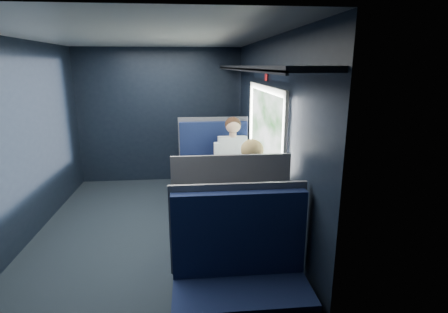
{
  "coord_description": "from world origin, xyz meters",
  "views": [
    {
      "loc": [
        0.5,
        -4.0,
        2.0
      ],
      "look_at": [
        0.9,
        0.0,
        0.95
      ],
      "focal_mm": 28.0,
      "sensor_mm": 36.0,
      "label": 1
    }
  ],
  "objects": [
    {
      "name": "room_shell",
      "position": [
        0.02,
        0.0,
        1.48
      ],
      "size": [
        3.0,
        4.4,
        2.4
      ],
      "color": "black",
      "rests_on": "ground"
    },
    {
      "name": "ground",
      "position": [
        0.0,
        0.0,
        -0.01
      ],
      "size": [
        2.8,
        4.2,
        0.01
      ],
      "primitive_type": "cube",
      "color": "black"
    },
    {
      "name": "seat_row_front",
      "position": [
        0.85,
        1.8,
        0.41
      ],
      "size": [
        1.04,
        0.51,
        1.16
      ],
      "color": "#0C1538",
      "rests_on": "ground"
    },
    {
      "name": "seat_bay_far",
      "position": [
        0.85,
        -0.87,
        0.41
      ],
      "size": [
        1.04,
        0.62,
        1.26
      ],
      "color": "#0C1538",
      "rests_on": "ground"
    },
    {
      "name": "woman",
      "position": [
        1.1,
        -0.71,
        0.73
      ],
      "size": [
        0.53,
        0.56,
        1.32
      ],
      "color": "black",
      "rests_on": "ground"
    },
    {
      "name": "man",
      "position": [
        1.1,
        0.7,
        0.72
      ],
      "size": [
        0.53,
        0.56,
        1.32
      ],
      "color": "black",
      "rests_on": "ground"
    },
    {
      "name": "laptop",
      "position": [
        1.37,
        -0.04,
        0.8
      ],
      "size": [
        0.25,
        0.31,
        0.21
      ],
      "color": "silver",
      "rests_on": "table"
    },
    {
      "name": "seat_bay_near",
      "position": [
        0.84,
        0.87,
        0.42
      ],
      "size": [
        1.04,
        0.62,
        1.26
      ],
      "color": "#0C1538",
      "rests_on": "ground"
    },
    {
      "name": "papers",
      "position": [
        0.98,
        -0.08,
        0.74
      ],
      "size": [
        0.82,
        1.0,
        0.01
      ],
      "primitive_type": "cube",
      "rotation": [
        0.0,
        0.0,
        0.27
      ],
      "color": "white",
      "rests_on": "table"
    },
    {
      "name": "table",
      "position": [
        1.03,
        0.0,
        0.66
      ],
      "size": [
        0.62,
        1.0,
        0.74
      ],
      "color": "#54565E",
      "rests_on": "ground"
    },
    {
      "name": "seat_row_back",
      "position": [
        0.85,
        -1.8,
        0.41
      ],
      "size": [
        1.04,
        0.51,
        1.16
      ],
      "color": "#0C1538",
      "rests_on": "ground"
    },
    {
      "name": "cup",
      "position": [
        1.32,
        0.4,
        0.79
      ],
      "size": [
        0.07,
        0.07,
        0.09
      ],
      "primitive_type": "cylinder",
      "color": "white",
      "rests_on": "table"
    },
    {
      "name": "bottle_small",
      "position": [
        1.33,
        0.29,
        0.83
      ],
      "size": [
        0.06,
        0.06,
        0.21
      ],
      "color": "silver",
      "rests_on": "table"
    }
  ]
}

